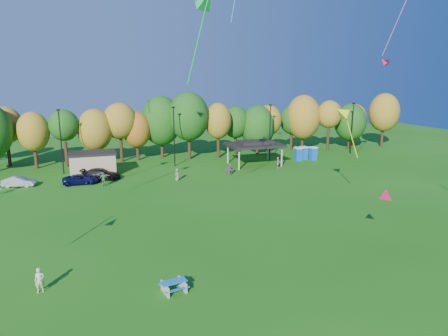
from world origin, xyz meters
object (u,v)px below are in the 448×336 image
object	(u,v)px
kite_flyer	(40,280)
car_c	(81,179)
car_d	(101,174)
porta_potties	(305,153)
car_b	(19,182)
picnic_table	(174,285)

from	to	relation	value
kite_flyer	car_c	bearing A→B (deg)	83.61
car_d	kite_flyer	bearing A→B (deg)	-171.40
porta_potties	car_b	distance (m)	42.46
picnic_table	car_b	bearing A→B (deg)	102.93
picnic_table	car_c	size ratio (longest dim) A/B	0.41
car_c	kite_flyer	bearing A→B (deg)	175.69
kite_flyer	car_d	distance (m)	29.29
kite_flyer	car_d	xyz separation A→B (m)	(4.67, 28.91, -0.07)
kite_flyer	picnic_table	bearing A→B (deg)	-20.05
picnic_table	car_b	size ratio (longest dim) A/B	0.47
car_c	car_d	world-z (taller)	car_d
car_c	car_d	distance (m)	2.99
car_c	car_d	bearing A→B (deg)	-57.19
picnic_table	kite_flyer	distance (m)	8.42
kite_flyer	porta_potties	bearing A→B (deg)	38.70
car_b	porta_potties	bearing A→B (deg)	-73.09
porta_potties	car_b	world-z (taller)	porta_potties
car_b	picnic_table	bearing A→B (deg)	-144.73
kite_flyer	car_b	distance (m)	28.91
picnic_table	kite_flyer	world-z (taller)	kite_flyer
porta_potties	kite_flyer	world-z (taller)	porta_potties
picnic_table	car_d	bearing A→B (deg)	86.01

